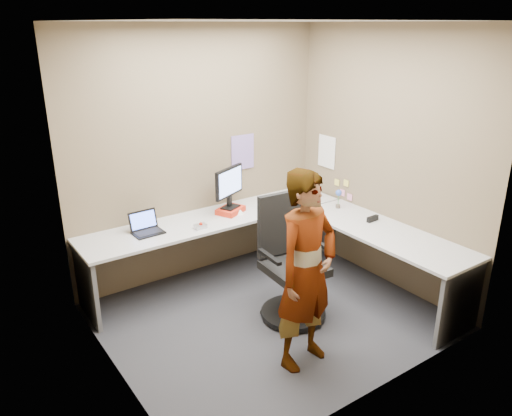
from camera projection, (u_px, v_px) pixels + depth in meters
ground at (270, 316)px, 4.86m from camera, size 3.00×3.00×0.00m
wall_back at (200, 155)px, 5.39m from camera, size 3.00×0.00×3.00m
wall_right at (387, 159)px, 5.19m from camera, size 0.00×2.70×2.70m
wall_left at (104, 221)px, 3.58m from camera, size 0.00×2.70×2.70m
ceiling at (273, 21)px, 3.92m from camera, size 3.00×3.00×0.00m
desk at (282, 238)px, 5.19m from camera, size 2.98×2.58×0.73m
paper_ream at (231, 210)px, 5.46m from camera, size 0.36×0.32×0.06m
monitor at (229, 184)px, 5.37m from camera, size 0.44×0.24×0.45m
laptop at (146, 227)px, 4.94m from camera, size 0.30×0.25×0.21m
trackball_mouse at (200, 226)px, 5.04m from camera, size 0.12×0.08×0.07m
origami at (239, 211)px, 5.43m from camera, size 0.10×0.10×0.06m
stapler at (373, 219)px, 5.23m from camera, size 0.15×0.05×0.05m
flower at (339, 196)px, 5.56m from camera, size 0.07×0.07×0.22m
calendar_purple at (243, 152)px, 5.69m from camera, size 0.30×0.01×0.40m
calendar_white at (327, 152)px, 5.92m from camera, size 0.01×0.28×0.38m
sticky_note_a at (346, 183)px, 5.75m from camera, size 0.01×0.07×0.07m
sticky_note_b at (342, 193)px, 5.83m from camera, size 0.01×0.07×0.07m
sticky_note_c at (350, 197)px, 5.75m from camera, size 0.01×0.07×0.07m
sticky_note_d at (337, 182)px, 5.88m from camera, size 0.01×0.07×0.07m
office_chair at (290, 269)px, 4.74m from camera, size 0.63×0.63×1.18m
person at (307, 271)px, 3.96m from camera, size 0.66×0.49×1.67m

